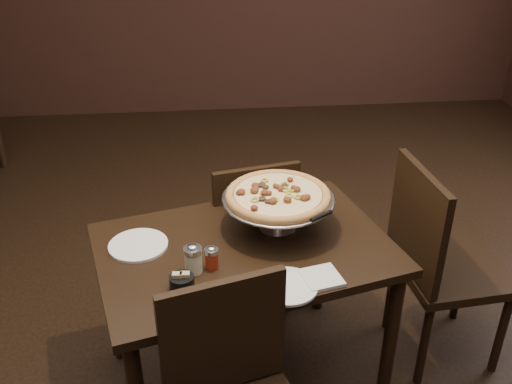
{
  "coord_description": "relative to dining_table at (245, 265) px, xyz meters",
  "views": [
    {
      "loc": [
        -0.07,
        -1.82,
        2.0
      ],
      "look_at": [
        0.12,
        0.11,
        0.93
      ],
      "focal_mm": 40.0,
      "sensor_mm": 36.0,
      "label": 1
    }
  ],
  "objects": [
    {
      "name": "napkin_stack",
      "position": [
        0.26,
        -0.25,
        0.1
      ],
      "size": [
        0.16,
        0.16,
        0.01
      ],
      "primitive_type": "cube",
      "rotation": [
        0.0,
        0.0,
        0.23
      ],
      "color": "white",
      "rests_on": "dining_table"
    },
    {
      "name": "pepper_flake_shaker",
      "position": [
        -0.13,
        -0.13,
        0.14
      ],
      "size": [
        0.05,
        0.05,
        0.09
      ],
      "color": "maroon",
      "rests_on": "dining_table"
    },
    {
      "name": "chair_far",
      "position": [
        0.06,
        0.49,
        -0.14
      ],
      "size": [
        0.49,
        0.49,
        0.88
      ],
      "rotation": [
        0.0,
        0.0,
        3.35
      ],
      "color": "black",
      "rests_on": "ground"
    },
    {
      "name": "packet_caddy",
      "position": [
        -0.24,
        -0.25,
        0.12
      ],
      "size": [
        0.09,
        0.09,
        0.07
      ],
      "rotation": [
        0.0,
        0.0,
        -0.11
      ],
      "color": "black",
      "rests_on": "dining_table"
    },
    {
      "name": "plate_left",
      "position": [
        -0.42,
        0.04,
        0.1
      ],
      "size": [
        0.24,
        0.24,
        0.01
      ],
      "primitive_type": "cylinder",
      "color": "white",
      "rests_on": "dining_table"
    },
    {
      "name": "plate_near",
      "position": [
        0.13,
        -0.28,
        0.1
      ],
      "size": [
        0.22,
        0.22,
        0.01
      ],
      "primitive_type": "cylinder",
      "color": "white",
      "rests_on": "dining_table"
    },
    {
      "name": "pizza_stand",
      "position": [
        0.15,
        0.12,
        0.25
      ],
      "size": [
        0.46,
        0.46,
        0.19
      ],
      "color": "silver",
      "rests_on": "dining_table"
    },
    {
      "name": "parmesan_shaker",
      "position": [
        -0.2,
        -0.15,
        0.15
      ],
      "size": [
        0.07,
        0.07,
        0.12
      ],
      "color": "beige",
      "rests_on": "dining_table"
    },
    {
      "name": "chair_side",
      "position": [
        0.86,
        0.08,
        -0.09
      ],
      "size": [
        0.5,
        0.5,
        0.98
      ],
      "rotation": [
        0.0,
        0.0,
        1.66
      ],
      "color": "black",
      "rests_on": "ground"
    },
    {
      "name": "dining_table",
      "position": [
        0.0,
        0.0,
        0.0
      ],
      "size": [
        1.31,
        1.03,
        0.72
      ],
      "rotation": [
        0.0,
        0.0,
        0.26
      ],
      "color": "black",
      "rests_on": "ground"
    },
    {
      "name": "serving_spatula",
      "position": [
        0.29,
        -0.05,
        0.24
      ],
      "size": [
        0.14,
        0.14,
        0.02
      ],
      "rotation": [
        0.0,
        0.0,
        -0.95
      ],
      "color": "silver",
      "rests_on": "pizza_stand"
    },
    {
      "name": "room",
      "position": [
        -0.01,
        -0.03,
        0.78
      ],
      "size": [
        6.04,
        7.04,
        2.84
      ],
      "color": "black",
      "rests_on": "ground"
    }
  ]
}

